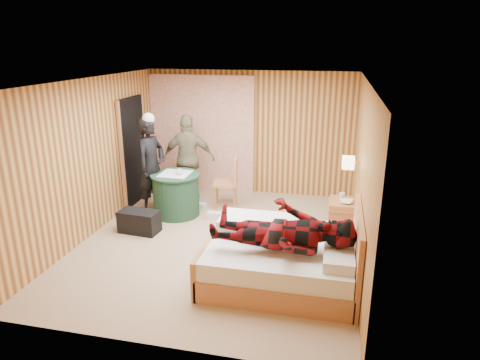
% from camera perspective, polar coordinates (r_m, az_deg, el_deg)
% --- Properties ---
extents(floor, '(4.20, 5.00, 0.01)m').
position_cam_1_polar(floor, '(6.87, -2.92, -8.21)').
color(floor, tan).
rests_on(floor, ground).
extents(ceiling, '(4.20, 5.00, 0.01)m').
position_cam_1_polar(ceiling, '(6.19, -3.29, 13.05)').
color(ceiling, white).
rests_on(ceiling, wall_back).
extents(wall_back, '(4.20, 0.02, 2.50)m').
position_cam_1_polar(wall_back, '(8.78, 1.31, 6.27)').
color(wall_back, tan).
rests_on(wall_back, floor).
extents(wall_left, '(0.02, 5.00, 2.50)m').
position_cam_1_polar(wall_left, '(7.26, -19.30, 2.76)').
color(wall_left, tan).
rests_on(wall_left, floor).
extents(wall_right, '(0.02, 5.00, 2.50)m').
position_cam_1_polar(wall_right, '(6.21, 15.92, 0.62)').
color(wall_right, tan).
rests_on(wall_right, floor).
extents(curtain, '(2.20, 0.08, 2.40)m').
position_cam_1_polar(curtain, '(8.97, -5.09, 6.13)').
color(curtain, beige).
rests_on(curtain, floor).
extents(doorway, '(0.06, 0.90, 2.05)m').
position_cam_1_polar(doorway, '(8.47, -14.03, 3.75)').
color(doorway, black).
rests_on(doorway, floor).
extents(wall_lamp, '(0.26, 0.24, 0.16)m').
position_cam_1_polar(wall_lamp, '(6.62, 14.26, 2.27)').
color(wall_lamp, gold).
rests_on(wall_lamp, wall_right).
extents(bed, '(1.97, 1.52, 1.04)m').
position_cam_1_polar(bed, '(5.74, 5.64, -10.46)').
color(bed, '#C37950').
rests_on(bed, floor).
extents(nightstand, '(0.42, 0.57, 0.55)m').
position_cam_1_polar(nightstand, '(7.29, 13.26, -4.66)').
color(nightstand, '#C37950').
rests_on(nightstand, floor).
extents(round_table, '(0.89, 0.89, 0.79)m').
position_cam_1_polar(round_table, '(7.83, -8.51, -1.87)').
color(round_table, '#21472F').
rests_on(round_table, floor).
extents(chair_far, '(0.55, 0.55, 0.93)m').
position_cam_1_polar(chair_far, '(8.42, -7.08, 0.63)').
color(chair_far, '#C37950').
rests_on(chair_far, floor).
extents(chair_near, '(0.52, 0.52, 0.98)m').
position_cam_1_polar(chair_near, '(8.06, -1.36, 0.20)').
color(chair_near, '#C37950').
rests_on(chair_near, floor).
extents(duffel_bag, '(0.68, 0.40, 0.37)m').
position_cam_1_polar(duffel_bag, '(7.32, -13.28, -5.41)').
color(duffel_bag, black).
rests_on(duffel_bag, floor).
extents(sneaker_left, '(0.27, 0.14, 0.12)m').
position_cam_1_polar(sneaker_left, '(8.17, -5.40, -3.44)').
color(sneaker_left, silver).
rests_on(sneaker_left, floor).
extents(sneaker_right, '(0.29, 0.12, 0.13)m').
position_cam_1_polar(sneaker_right, '(7.68, -3.29, -4.77)').
color(sneaker_right, silver).
rests_on(sneaker_right, floor).
extents(woman_standing, '(0.57, 0.73, 1.77)m').
position_cam_1_polar(woman_standing, '(7.89, -11.73, 1.82)').
color(woman_standing, black).
rests_on(woman_standing, floor).
extents(man_at_table, '(1.07, 0.59, 1.72)m').
position_cam_1_polar(man_at_table, '(8.36, -6.85, 2.82)').
color(man_at_table, '#736C4C').
rests_on(man_at_table, floor).
extents(man_on_bed, '(0.86, 0.67, 1.77)m').
position_cam_1_polar(man_on_bed, '(5.25, 5.79, -5.40)').
color(man_on_bed, maroon).
rests_on(man_on_bed, bed).
extents(book_lower, '(0.23, 0.27, 0.02)m').
position_cam_1_polar(book_lower, '(7.14, 13.42, -2.78)').
color(book_lower, silver).
rests_on(book_lower, nightstand).
extents(book_upper, '(0.22, 0.26, 0.02)m').
position_cam_1_polar(book_upper, '(7.14, 13.43, -2.63)').
color(book_upper, silver).
rests_on(book_upper, nightstand).
extents(cup_nightstand, '(0.12, 0.12, 0.09)m').
position_cam_1_polar(cup_nightstand, '(7.30, 13.44, -2.02)').
color(cup_nightstand, silver).
rests_on(cup_nightstand, nightstand).
extents(cup_table, '(0.15, 0.15, 0.10)m').
position_cam_1_polar(cup_table, '(7.62, -8.09, 1.07)').
color(cup_table, silver).
rests_on(cup_table, round_table).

